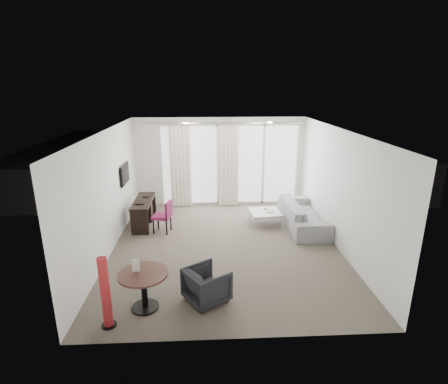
{
  "coord_description": "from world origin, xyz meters",
  "views": [
    {
      "loc": [
        -0.41,
        -7.16,
        3.52
      ],
      "look_at": [
        0.0,
        0.6,
        1.1
      ],
      "focal_mm": 28.0,
      "sensor_mm": 36.0,
      "label": 1
    }
  ],
  "objects_px": {
    "desk": "(144,212)",
    "tub_armchair": "(207,285)",
    "red_lamp": "(105,293)",
    "coffee_table": "(265,218)",
    "rattan_chair_b": "(272,172)",
    "sofa": "(303,214)",
    "desk_chair": "(162,217)",
    "round_table": "(144,291)",
    "rattan_chair_a": "(252,176)"
  },
  "relations": [
    {
      "from": "tub_armchair",
      "to": "desk",
      "type": "bearing_deg",
      "value": -8.55
    },
    {
      "from": "desk",
      "to": "tub_armchair",
      "type": "distance_m",
      "value": 3.8
    },
    {
      "from": "coffee_table",
      "to": "rattan_chair_a",
      "type": "distance_m",
      "value": 3.49
    },
    {
      "from": "red_lamp",
      "to": "rattan_chair_b",
      "type": "distance_m",
      "value": 8.63
    },
    {
      "from": "coffee_table",
      "to": "desk_chair",
      "type": "bearing_deg",
      "value": -171.73
    },
    {
      "from": "coffee_table",
      "to": "rattan_chair_b",
      "type": "bearing_deg",
      "value": 77.1
    },
    {
      "from": "desk_chair",
      "to": "tub_armchair",
      "type": "relative_size",
      "value": 1.23
    },
    {
      "from": "desk_chair",
      "to": "round_table",
      "type": "xyz_separation_m",
      "value": [
        0.07,
        -3.08,
        -0.08
      ]
    },
    {
      "from": "sofa",
      "to": "desk_chair",
      "type": "bearing_deg",
      "value": 93.3
    },
    {
      "from": "round_table",
      "to": "rattan_chair_b",
      "type": "relative_size",
      "value": 0.96
    },
    {
      "from": "desk",
      "to": "coffee_table",
      "type": "height_order",
      "value": "desk"
    },
    {
      "from": "red_lamp",
      "to": "rattan_chair_a",
      "type": "xyz_separation_m",
      "value": [
        3.14,
        7.35,
        -0.19
      ]
    },
    {
      "from": "rattan_chair_b",
      "to": "round_table",
      "type": "bearing_deg",
      "value": -134.88
    },
    {
      "from": "desk_chair",
      "to": "coffee_table",
      "type": "height_order",
      "value": "desk_chair"
    },
    {
      "from": "tub_armchair",
      "to": "desk_chair",
      "type": "bearing_deg",
      "value": -13.25
    },
    {
      "from": "red_lamp",
      "to": "coffee_table",
      "type": "distance_m",
      "value": 4.93
    },
    {
      "from": "round_table",
      "to": "rattan_chair_b",
      "type": "bearing_deg",
      "value": 64.84
    },
    {
      "from": "red_lamp",
      "to": "rattan_chair_b",
      "type": "height_order",
      "value": "red_lamp"
    },
    {
      "from": "rattan_chair_a",
      "to": "rattan_chair_b",
      "type": "height_order",
      "value": "rattan_chair_b"
    },
    {
      "from": "rattan_chair_a",
      "to": "red_lamp",
      "type": "bearing_deg",
      "value": -130.42
    },
    {
      "from": "red_lamp",
      "to": "sofa",
      "type": "height_order",
      "value": "red_lamp"
    },
    {
      "from": "desk_chair",
      "to": "coffee_table",
      "type": "distance_m",
      "value": 2.65
    },
    {
      "from": "round_table",
      "to": "tub_armchair",
      "type": "relative_size",
      "value": 1.22
    },
    {
      "from": "red_lamp",
      "to": "sofa",
      "type": "xyz_separation_m",
      "value": [
        3.97,
        3.7,
        -0.25
      ]
    },
    {
      "from": "desk",
      "to": "tub_armchair",
      "type": "height_order",
      "value": "desk"
    },
    {
      "from": "round_table",
      "to": "rattan_chair_a",
      "type": "bearing_deg",
      "value": 68.98
    },
    {
      "from": "round_table",
      "to": "sofa",
      "type": "xyz_separation_m",
      "value": [
        3.49,
        3.28,
        0.0
      ]
    },
    {
      "from": "desk_chair",
      "to": "tub_armchair",
      "type": "distance_m",
      "value": 3.12
    },
    {
      "from": "coffee_table",
      "to": "rattan_chair_a",
      "type": "bearing_deg",
      "value": 88.01
    },
    {
      "from": "tub_armchair",
      "to": "rattan_chair_a",
      "type": "relative_size",
      "value": 0.87
    },
    {
      "from": "round_table",
      "to": "coffee_table",
      "type": "distance_m",
      "value": 4.29
    },
    {
      "from": "tub_armchair",
      "to": "rattan_chair_a",
      "type": "height_order",
      "value": "rattan_chair_a"
    },
    {
      "from": "coffee_table",
      "to": "sofa",
      "type": "height_order",
      "value": "sofa"
    },
    {
      "from": "round_table",
      "to": "red_lamp",
      "type": "relative_size",
      "value": 0.7
    },
    {
      "from": "desk",
      "to": "rattan_chair_a",
      "type": "bearing_deg",
      "value": 45.75
    },
    {
      "from": "rattan_chair_b",
      "to": "tub_armchair",
      "type": "bearing_deg",
      "value": -128.39
    },
    {
      "from": "sofa",
      "to": "rattan_chair_a",
      "type": "height_order",
      "value": "rattan_chair_a"
    },
    {
      "from": "red_lamp",
      "to": "coffee_table",
      "type": "height_order",
      "value": "red_lamp"
    },
    {
      "from": "desk",
      "to": "tub_armchair",
      "type": "xyz_separation_m",
      "value": [
        1.6,
        -3.44,
        -0.04
      ]
    },
    {
      "from": "desk",
      "to": "coffee_table",
      "type": "relative_size",
      "value": 1.85
    },
    {
      "from": "red_lamp",
      "to": "rattan_chair_a",
      "type": "distance_m",
      "value": 8.0
    },
    {
      "from": "desk",
      "to": "desk_chair",
      "type": "relative_size",
      "value": 1.76
    },
    {
      "from": "desk_chair",
      "to": "round_table",
      "type": "height_order",
      "value": "desk_chair"
    },
    {
      "from": "round_table",
      "to": "red_lamp",
      "type": "height_order",
      "value": "red_lamp"
    },
    {
      "from": "desk",
      "to": "round_table",
      "type": "xyz_separation_m",
      "value": [
        0.59,
        -3.59,
        -0.01
      ]
    },
    {
      "from": "desk",
      "to": "round_table",
      "type": "relative_size",
      "value": 1.78
    },
    {
      "from": "tub_armchair",
      "to": "rattan_chair_b",
      "type": "relative_size",
      "value": 0.78
    },
    {
      "from": "round_table",
      "to": "sofa",
      "type": "bearing_deg",
      "value": 43.27
    },
    {
      "from": "tub_armchair",
      "to": "coffee_table",
      "type": "distance_m",
      "value": 3.64
    },
    {
      "from": "desk",
      "to": "desk_chair",
      "type": "xyz_separation_m",
      "value": [
        0.52,
        -0.51,
        0.07
      ]
    }
  ]
}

